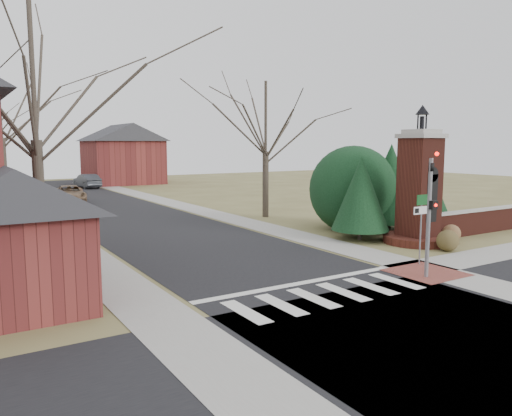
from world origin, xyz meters
TOP-DOWN VIEW (x-y plane):
  - ground at (0.00, 0.00)m, footprint 120.00×120.00m
  - main_street at (0.00, 22.00)m, footprint 8.00×70.00m
  - cross_street at (0.00, -3.00)m, footprint 120.00×8.00m
  - crosswalk_zone at (0.00, 0.80)m, footprint 8.00×2.20m
  - stop_bar at (0.00, 2.30)m, footprint 8.00×0.35m
  - sidewalk_right_main at (5.20, 22.00)m, footprint 2.00×60.00m
  - sidewalk_left at (-5.20, 22.00)m, footprint 2.00×60.00m
  - curb_apron at (4.80, 1.00)m, footprint 2.40×2.40m
  - traffic_signal_pole at (4.30, 0.57)m, footprint 0.28×0.41m
  - sign_post at (5.59, 1.99)m, footprint 0.90×0.07m
  - brick_gate_monument at (9.00, 4.99)m, footprint 3.20×3.20m
  - brick_garden_wall at (13.50, 5.00)m, footprint 7.50×0.50m
  - garage_left at (-8.52, 4.49)m, footprint 4.80×4.80m
  - house_distant_right at (7.99, 47.99)m, footprint 8.80×8.80m
  - evergreen_near at (7.20, 7.00)m, footprint 2.80×2.80m
  - evergreen_mid at (10.50, 8.20)m, footprint 3.40×3.40m
  - evergreen_far at (12.50, 7.20)m, footprint 2.40×2.40m
  - evergreen_mass at (9.00, 9.50)m, footprint 4.80×4.80m
  - bare_tree_0 at (-7.00, 9.00)m, footprint 8.05×8.05m
  - bare_tree_3 at (7.50, 16.00)m, footprint 7.00×7.00m
  - pickup_truck at (-1.60, 30.82)m, footprint 2.94×5.23m
  - distant_car at (2.79, 43.79)m, footprint 2.11×4.68m
  - dry_shrub_left at (8.60, 3.00)m, footprint 0.95×0.95m
  - dry_shrub_right at (10.44, 4.19)m, footprint 0.87×0.87m

SIDE VIEW (x-z plane):
  - ground at x=0.00m, z-range 0.00..0.00m
  - main_street at x=0.00m, z-range 0.00..0.01m
  - cross_street at x=0.00m, z-range 0.00..0.01m
  - crosswalk_zone at x=0.00m, z-range 0.00..0.02m
  - stop_bar at x=0.00m, z-range 0.00..0.02m
  - sidewalk_right_main at x=5.20m, z-range 0.00..0.02m
  - sidewalk_left at x=-5.20m, z-range 0.00..0.02m
  - curb_apron at x=4.80m, z-range 0.00..0.02m
  - dry_shrub_right at x=10.44m, z-range 0.00..0.87m
  - dry_shrub_left at x=8.60m, z-range 0.00..0.95m
  - brick_garden_wall at x=13.50m, z-range 0.01..1.31m
  - pickup_truck at x=-1.60m, z-range 0.00..1.38m
  - distant_car at x=2.79m, z-range 0.00..1.49m
  - evergreen_far at x=12.50m, z-range 0.25..3.55m
  - sign_post at x=5.59m, z-range 0.57..3.32m
  - brick_gate_monument at x=9.00m, z-range -1.07..5.40m
  - garage_left at x=-8.52m, z-range 0.09..4.38m
  - evergreen_near at x=7.20m, z-range 0.25..4.35m
  - evergreen_mass at x=9.00m, z-range 0.00..4.80m
  - traffic_signal_pole at x=4.30m, z-range 0.34..4.84m
  - evergreen_mid at x=10.50m, z-range 0.25..4.95m
  - house_distant_right at x=7.99m, z-range 0.00..7.30m
  - bare_tree_3 at x=7.50m, z-range 1.84..11.54m
  - bare_tree_0 at x=-7.00m, z-range 2.12..13.27m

